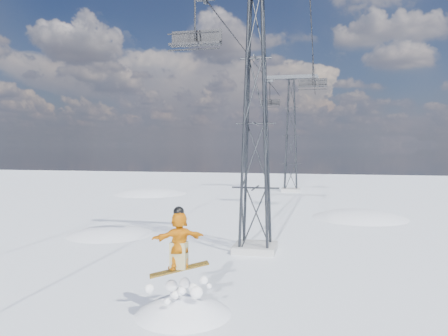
{
  "coord_description": "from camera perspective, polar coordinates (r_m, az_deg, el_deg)",
  "views": [
    {
      "loc": [
        3.4,
        -10.49,
        4.58
      ],
      "look_at": [
        0.17,
        4.53,
        3.77
      ],
      "focal_mm": 35.0,
      "sensor_mm": 36.0,
      "label": 1
    }
  ],
  "objects": [
    {
      "name": "haul_cables",
      "position": [
        30.75,
        7.28,
        14.75
      ],
      "size": [
        4.46,
        51.0,
        0.06
      ],
      "color": "black",
      "rests_on": "ground"
    },
    {
      "name": "lift_chair_far",
      "position": [
        44.88,
        6.02,
        8.45
      ],
      "size": [
        2.01,
        0.58,
        2.49
      ],
      "color": "black",
      "rests_on": "ground"
    },
    {
      "name": "lift_chair_mid",
      "position": [
        31.52,
        11.51,
        10.8
      ],
      "size": [
        1.98,
        0.57,
        2.45
      ],
      "color": "black",
      "rests_on": "ground"
    },
    {
      "name": "snow_terrain",
      "position": [
        35.7,
        -2.24,
        -20.38
      ],
      "size": [
        39.0,
        37.0,
        22.0
      ],
      "color": "white",
      "rests_on": "ground"
    },
    {
      "name": "lift_chair_near",
      "position": [
        18.1,
        -3.74,
        16.47
      ],
      "size": [
        2.07,
        0.59,
        2.57
      ],
      "color": "black",
      "rests_on": "ground"
    },
    {
      "name": "lift_tower_far",
      "position": [
        43.58,
        8.75,
        4.14
      ],
      "size": [
        5.2,
        1.8,
        11.43
      ],
      "color": "#999999",
      "rests_on": "ground"
    },
    {
      "name": "ground",
      "position": [
        11.94,
        -5.7,
        -19.56
      ],
      "size": [
        120.0,
        120.0,
        0.0
      ],
      "primitive_type": "plane",
      "color": "white",
      "rests_on": "ground"
    },
    {
      "name": "lift_tower_near",
      "position": [
        18.7,
        4.16,
        5.72
      ],
      "size": [
        5.2,
        1.8,
        11.43
      ],
      "color": "#999999",
      "rests_on": "ground"
    }
  ]
}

